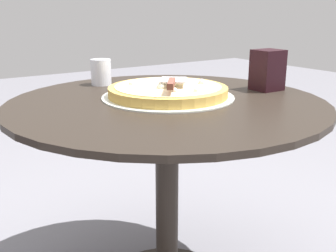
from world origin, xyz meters
The scene contains 5 objects.
patio_table centered at (0.00, 0.00, 0.53)m, with size 0.98×0.98×0.69m.
pizza_on_tray centered at (0.03, -0.03, 0.71)m, with size 0.42×0.42×0.05m.
pizza_server centered at (-0.02, 0.00, 0.75)m, with size 0.20×0.17×0.02m.
drinking_cup centered at (0.35, 0.06, 0.74)m, with size 0.07×0.07×0.09m, color silver.
napkin_dispenser centered at (-0.06, -0.38, 0.76)m, with size 0.09×0.09×0.14m, color black.
Camera 1 is at (-1.01, 0.68, 0.96)m, focal length 43.32 mm.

